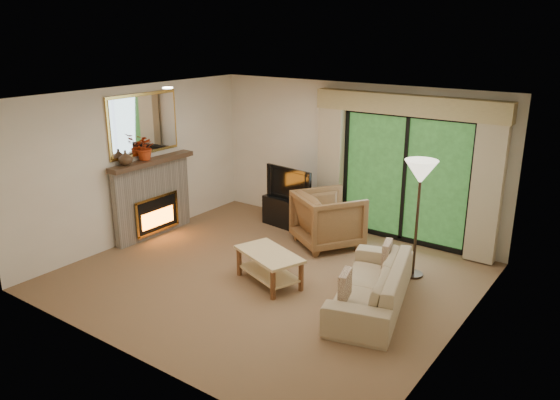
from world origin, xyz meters
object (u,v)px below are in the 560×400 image
Objects in this scene: armchair at (328,219)px; coffee_table at (269,268)px; sofa at (371,284)px; media_console at (292,212)px.

coffee_table is (0.05, -1.71, -0.22)m from armchair.
sofa is 2.01× the size of coffee_table.
sofa reaches higher than media_console.
armchair is (0.99, -0.39, 0.19)m from media_console.
armchair reaches higher than sofa.
sofa is (1.53, -1.46, -0.16)m from armchair.
media_console is 1.04× the size of coffee_table.
media_console is at bearing -141.68° from sofa.
sofa is 1.50m from coffee_table.
armchair is 2.12m from sofa.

